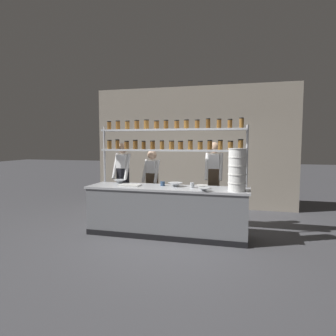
{
  "coord_description": "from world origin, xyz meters",
  "views": [
    {
      "loc": [
        1.46,
        -5.37,
        1.77
      ],
      "look_at": [
        -0.03,
        0.2,
        1.26
      ],
      "focal_mm": 32.0,
      "sensor_mm": 36.0,
      "label": 1
    }
  ],
  "objects_px": {
    "prep_bowl_near_left": "(120,181)",
    "prep_bowl_near_right": "(175,185)",
    "chef_right": "(214,178)",
    "prep_bowl_center_back": "(204,190)",
    "spice_shelf_unit": "(171,141)",
    "cutting_board": "(130,185)",
    "chef_center": "(152,182)",
    "serving_cup_by_board": "(192,185)",
    "chef_left": "(123,177)",
    "prep_bowl_center_front": "(202,187)",
    "serving_cup_front": "(163,184)",
    "container_stack": "(237,170)"
  },
  "relations": [
    {
      "from": "cutting_board",
      "to": "prep_bowl_center_back",
      "type": "relative_size",
      "value": 1.87
    },
    {
      "from": "chef_right",
      "to": "prep_bowl_center_back",
      "type": "distance_m",
      "value": 1.11
    },
    {
      "from": "chef_right",
      "to": "serving_cup_by_board",
      "type": "height_order",
      "value": "chef_right"
    },
    {
      "from": "chef_center",
      "to": "cutting_board",
      "type": "bearing_deg",
      "value": -92.66
    },
    {
      "from": "prep_bowl_center_back",
      "to": "cutting_board",
      "type": "bearing_deg",
      "value": 169.34
    },
    {
      "from": "container_stack",
      "to": "spice_shelf_unit",
      "type": "bearing_deg",
      "value": 159.69
    },
    {
      "from": "prep_bowl_near_right",
      "to": "chef_left",
      "type": "bearing_deg",
      "value": 159.26
    },
    {
      "from": "chef_center",
      "to": "prep_bowl_center_back",
      "type": "bearing_deg",
      "value": -30.5
    },
    {
      "from": "container_stack",
      "to": "prep_bowl_near_left",
      "type": "bearing_deg",
      "value": 170.19
    },
    {
      "from": "cutting_board",
      "to": "prep_bowl_near_right",
      "type": "xyz_separation_m",
      "value": [
        0.87,
        0.12,
        0.03
      ]
    },
    {
      "from": "prep_bowl_near_right",
      "to": "serving_cup_by_board",
      "type": "distance_m",
      "value": 0.34
    },
    {
      "from": "prep_bowl_near_left",
      "to": "serving_cup_by_board",
      "type": "bearing_deg",
      "value": -8.57
    },
    {
      "from": "prep_bowl_center_back",
      "to": "prep_bowl_near_right",
      "type": "bearing_deg",
      "value": 146.3
    },
    {
      "from": "container_stack",
      "to": "prep_bowl_near_left",
      "type": "xyz_separation_m",
      "value": [
        -2.36,
        0.41,
        -0.33
      ]
    },
    {
      "from": "spice_shelf_unit",
      "to": "prep_bowl_near_left",
      "type": "height_order",
      "value": "spice_shelf_unit"
    },
    {
      "from": "prep_bowl_center_front",
      "to": "prep_bowl_near_right",
      "type": "bearing_deg",
      "value": 167.92
    },
    {
      "from": "prep_bowl_near_left",
      "to": "prep_bowl_near_right",
      "type": "relative_size",
      "value": 0.93
    },
    {
      "from": "serving_cup_front",
      "to": "serving_cup_by_board",
      "type": "relative_size",
      "value": 0.9
    },
    {
      "from": "chef_right",
      "to": "prep_bowl_center_back",
      "type": "xyz_separation_m",
      "value": [
        -0.05,
        -1.11,
        -0.08
      ]
    },
    {
      "from": "chef_left",
      "to": "prep_bowl_near_left",
      "type": "xyz_separation_m",
      "value": [
        0.07,
        -0.32,
        -0.06
      ]
    },
    {
      "from": "serving_cup_front",
      "to": "chef_right",
      "type": "bearing_deg",
      "value": 36.15
    },
    {
      "from": "container_stack",
      "to": "cutting_board",
      "type": "xyz_separation_m",
      "value": [
        -2.02,
        0.12,
        -0.36
      ]
    },
    {
      "from": "prep_bowl_near_left",
      "to": "prep_bowl_near_right",
      "type": "distance_m",
      "value": 1.23
    },
    {
      "from": "container_stack",
      "to": "prep_bowl_near_right",
      "type": "height_order",
      "value": "container_stack"
    },
    {
      "from": "cutting_board",
      "to": "serving_cup_front",
      "type": "height_order",
      "value": "serving_cup_front"
    },
    {
      "from": "cutting_board",
      "to": "prep_bowl_center_front",
      "type": "bearing_deg",
      "value": 0.53
    },
    {
      "from": "spice_shelf_unit",
      "to": "serving_cup_front",
      "type": "bearing_deg",
      "value": -121.29
    },
    {
      "from": "prep_bowl_center_front",
      "to": "serving_cup_by_board",
      "type": "bearing_deg",
      "value": 165.87
    },
    {
      "from": "chef_left",
      "to": "serving_cup_by_board",
      "type": "height_order",
      "value": "chef_left"
    },
    {
      "from": "container_stack",
      "to": "prep_bowl_near_left",
      "type": "distance_m",
      "value": 2.42
    },
    {
      "from": "prep_bowl_near_left",
      "to": "prep_bowl_near_right",
      "type": "bearing_deg",
      "value": -7.92
    },
    {
      "from": "chef_center",
      "to": "prep_bowl_near_right",
      "type": "height_order",
      "value": "chef_center"
    },
    {
      "from": "chef_center",
      "to": "serving_cup_by_board",
      "type": "bearing_deg",
      "value": -26.78
    },
    {
      "from": "chef_left",
      "to": "prep_bowl_near_right",
      "type": "xyz_separation_m",
      "value": [
        1.29,
        -0.49,
        -0.05
      ]
    },
    {
      "from": "spice_shelf_unit",
      "to": "cutting_board",
      "type": "distance_m",
      "value": 1.18
    },
    {
      "from": "chef_center",
      "to": "chef_right",
      "type": "relative_size",
      "value": 0.9
    },
    {
      "from": "chef_left",
      "to": "cutting_board",
      "type": "relative_size",
      "value": 4.35
    },
    {
      "from": "chef_center",
      "to": "serving_cup_front",
      "type": "distance_m",
      "value": 0.79
    },
    {
      "from": "chef_center",
      "to": "serving_cup_by_board",
      "type": "relative_size",
      "value": 16.26
    },
    {
      "from": "prep_bowl_near_left",
      "to": "serving_cup_front",
      "type": "relative_size",
      "value": 2.97
    },
    {
      "from": "serving_cup_front",
      "to": "serving_cup_by_board",
      "type": "bearing_deg",
      "value": -9.75
    },
    {
      "from": "serving_cup_front",
      "to": "container_stack",
      "type": "bearing_deg",
      "value": -11.13
    },
    {
      "from": "chef_center",
      "to": "serving_cup_by_board",
      "type": "distance_m",
      "value": 1.28
    },
    {
      "from": "container_stack",
      "to": "serving_cup_front",
      "type": "height_order",
      "value": "container_stack"
    },
    {
      "from": "prep_bowl_center_front",
      "to": "serving_cup_front",
      "type": "xyz_separation_m",
      "value": [
        -0.78,
        0.15,
        0.01
      ]
    },
    {
      "from": "chef_left",
      "to": "container_stack",
      "type": "height_order",
      "value": "chef_left"
    },
    {
      "from": "spice_shelf_unit",
      "to": "chef_center",
      "type": "xyz_separation_m",
      "value": [
        -0.55,
        0.46,
        -0.88
      ]
    },
    {
      "from": "chef_right",
      "to": "prep_bowl_center_back",
      "type": "bearing_deg",
      "value": -93.56
    },
    {
      "from": "prep_bowl_center_back",
      "to": "serving_cup_front",
      "type": "distance_m",
      "value": 0.97
    },
    {
      "from": "chef_center",
      "to": "prep_bowl_near_left",
      "type": "distance_m",
      "value": 0.74
    }
  ]
}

